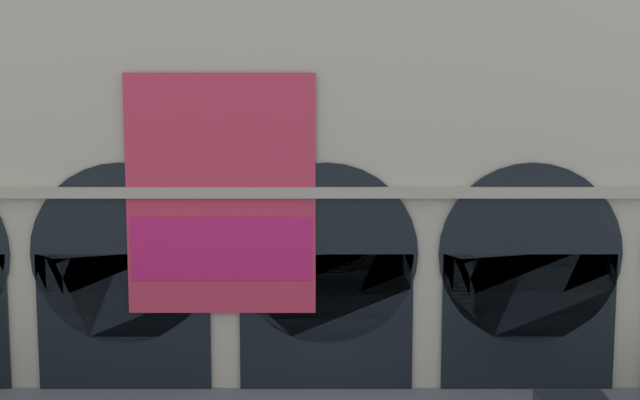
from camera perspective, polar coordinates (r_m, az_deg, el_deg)
name	(u,v)px	position (r m, az deg, el deg)	size (l,w,h in m)	color
station_building	(327,140)	(41.86, 0.41, 3.53)	(51.30, 5.99, 20.70)	beige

